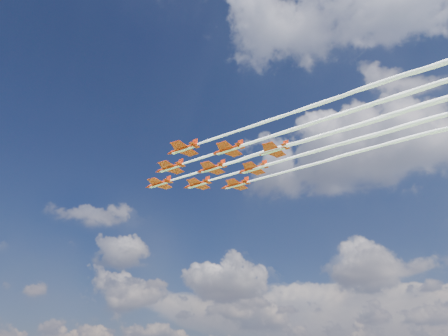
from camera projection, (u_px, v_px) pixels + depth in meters
The scene contains 6 objects.
jet_lead at pixel (340, 130), 110.97m from camera, with size 126.71×9.39×2.59m.
jet_row2_port at pixel (372, 104), 100.86m from camera, with size 126.71×9.39×2.59m.
jet_row2_starb at pixel (388, 131), 111.29m from camera, with size 126.71×9.39×2.59m.
jet_row3_port at pixel (412, 72), 90.74m from camera, with size 126.71×9.39×2.59m.
jet_row3_centre at pixel (425, 105), 101.18m from camera, with size 126.71×9.39×2.59m.
jet_row3_starb at pixel (436, 132), 111.61m from camera, with size 126.71×9.39×2.59m.
Camera 1 is at (65.90, -98.60, 28.94)m, focal length 35.00 mm.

